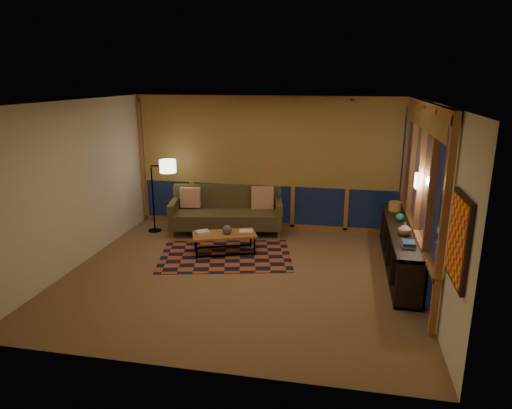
% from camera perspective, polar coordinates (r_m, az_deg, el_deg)
% --- Properties ---
extents(floor, '(5.50, 5.00, 0.01)m').
position_cam_1_polar(floor, '(7.38, -1.91, -8.74)').
color(floor, olive).
rests_on(floor, ground).
extents(ceiling, '(5.50, 5.00, 0.01)m').
position_cam_1_polar(ceiling, '(6.73, -2.12, 12.69)').
color(ceiling, beige).
rests_on(ceiling, walls).
extents(walls, '(5.51, 5.01, 2.70)m').
position_cam_1_polar(walls, '(6.93, -2.01, 1.48)').
color(walls, beige).
rests_on(walls, floor).
extents(window_wall_back, '(5.30, 0.16, 2.60)m').
position_cam_1_polar(window_wall_back, '(9.26, 1.40, 5.09)').
color(window_wall_back, '#A96D32').
rests_on(window_wall_back, walls).
extents(window_wall_right, '(0.16, 3.70, 2.60)m').
position_cam_1_polar(window_wall_right, '(7.43, 19.69, 1.53)').
color(window_wall_right, '#A96D32').
rests_on(window_wall_right, walls).
extents(wall_art, '(0.06, 0.74, 0.94)m').
position_cam_1_polar(wall_art, '(5.09, 23.91, -3.99)').
color(wall_art, red).
rests_on(wall_art, walls).
extents(wall_sconce, '(0.12, 0.18, 0.22)m').
position_cam_1_polar(wall_sconce, '(7.23, 19.52, 2.81)').
color(wall_sconce, white).
rests_on(wall_sconce, walls).
extents(sofa, '(2.33, 1.28, 0.90)m').
position_cam_1_polar(sofa, '(9.19, -3.72, -0.79)').
color(sofa, '#494027').
rests_on(sofa, floor).
extents(pillow_left, '(0.42, 0.18, 0.41)m').
position_cam_1_polar(pillow_left, '(9.38, -8.18, 0.72)').
color(pillow_left, '#B13A1C').
rests_on(pillow_left, sofa).
extents(pillow_right, '(0.47, 0.24, 0.45)m').
position_cam_1_polar(pillow_right, '(9.25, 0.80, 0.80)').
color(pillow_right, '#B13A1C').
rests_on(pillow_right, sofa).
extents(area_rug, '(2.55, 1.98, 0.01)m').
position_cam_1_polar(area_rug, '(8.11, -3.82, -6.41)').
color(area_rug, '#A34621').
rests_on(area_rug, floor).
extents(coffee_table, '(1.22, 0.87, 0.37)m').
position_cam_1_polar(coffee_table, '(8.18, -3.96, -4.86)').
color(coffee_table, '#A96D32').
rests_on(coffee_table, floor).
extents(book_stack_a, '(0.28, 0.27, 0.06)m').
position_cam_1_polar(book_stack_a, '(8.10, -6.65, -3.51)').
color(book_stack_a, white).
rests_on(book_stack_a, coffee_table).
extents(book_stack_b, '(0.29, 0.24, 0.05)m').
position_cam_1_polar(book_stack_b, '(8.13, -1.28, -3.38)').
color(book_stack_b, white).
rests_on(book_stack_b, coffee_table).
extents(ceramic_pot, '(0.23, 0.23, 0.17)m').
position_cam_1_polar(ceramic_pot, '(8.07, -3.62, -3.13)').
color(ceramic_pot, black).
rests_on(ceramic_pot, coffee_table).
extents(floor_lamp, '(0.52, 0.36, 1.49)m').
position_cam_1_polar(floor_lamp, '(9.40, -12.78, 1.08)').
color(floor_lamp, black).
rests_on(floor_lamp, floor).
extents(bookshelf, '(0.40, 2.87, 0.72)m').
position_cam_1_polar(bookshelf, '(7.80, 17.52, -5.26)').
color(bookshelf, black).
rests_on(bookshelf, floor).
extents(basket, '(0.25, 0.25, 0.17)m').
position_cam_1_polar(basket, '(8.59, 16.97, -0.20)').
color(basket, '#B08741').
rests_on(basket, bookshelf).
extents(teal_bowl, '(0.17, 0.17, 0.14)m').
position_cam_1_polar(teal_bowl, '(7.97, 17.54, -1.54)').
color(teal_bowl, '#1D6A61').
rests_on(teal_bowl, bookshelf).
extents(vase, '(0.22, 0.22, 0.21)m').
position_cam_1_polar(vase, '(7.31, 18.11, -2.88)').
color(vase, tan).
rests_on(vase, bookshelf).
extents(shelf_book_stack, '(0.16, 0.22, 0.06)m').
position_cam_1_polar(shelf_book_stack, '(6.86, 18.52, -4.75)').
color(shelf_book_stack, white).
rests_on(shelf_book_stack, bookshelf).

